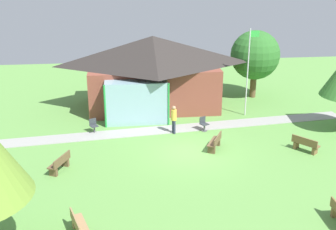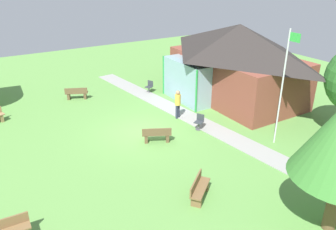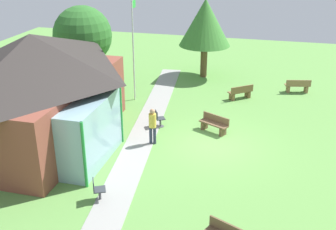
# 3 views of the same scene
# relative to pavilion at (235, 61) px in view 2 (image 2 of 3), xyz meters

# --- Properties ---
(ground_plane) EXTENTS (44.00, 44.00, 0.00)m
(ground_plane) POSITION_rel_pavilion_xyz_m (1.41, -7.80, -2.61)
(ground_plane) COLOR #609947
(pavilion) EXTENTS (9.72, 6.88, 4.99)m
(pavilion) POSITION_rel_pavilion_xyz_m (0.00, 0.00, 0.00)
(pavilion) COLOR brown
(pavilion) RESTS_ON ground_plane
(footpath) EXTENTS (21.75, 3.77, 0.03)m
(footpath) POSITION_rel_pavilion_xyz_m (1.41, -4.35, -2.59)
(footpath) COLOR #999993
(footpath) RESTS_ON ground_plane
(flagpole) EXTENTS (0.64, 0.08, 5.79)m
(flagpole) POSITION_rel_pavilion_xyz_m (6.06, -2.43, 0.58)
(flagpole) COLOR silver
(flagpole) RESTS_ON ground_plane
(bench_mid_right) EXTENTS (1.28, 1.45, 0.84)m
(bench_mid_right) POSITION_rel_pavilion_xyz_m (7.65, -8.41, -2.21)
(bench_mid_right) COLOR brown
(bench_mid_right) RESTS_ON ground_plane
(bench_mid_left) EXTENTS (1.01, 1.55, 0.84)m
(bench_mid_left) POSITION_rel_pavilion_xyz_m (-5.34, -9.24, -2.21)
(bench_mid_left) COLOR brown
(bench_mid_left) RESTS_ON ground_plane
(bench_rear_near_path) EXTENTS (1.07, 1.54, 0.84)m
(bench_rear_near_path) POSITION_rel_pavilion_xyz_m (2.84, -7.59, -2.21)
(bench_rear_near_path) COLOR brown
(bench_rear_near_path) RESTS_ON ground_plane
(patio_chair_west) EXTENTS (0.59, 0.59, 0.86)m
(patio_chair_west) POSITION_rel_pavilion_xyz_m (-3.91, -4.38, -2.19)
(patio_chair_west) COLOR #33383D
(patio_chair_west) RESTS_ON ground_plane
(patio_chair_lawn_spare) EXTENTS (0.60, 0.60, 0.86)m
(patio_chair_lawn_spare) POSITION_rel_pavilion_xyz_m (2.74, -4.82, -2.19)
(patio_chair_lawn_spare) COLOR #33383D
(patio_chair_lawn_spare) RESTS_ON ground_plane
(visitor_on_path) EXTENTS (0.34, 0.34, 1.74)m
(visitor_on_path) POSITION_rel_pavilion_xyz_m (0.87, -5.04, -1.59)
(visitor_on_path) COLOR #2D3347
(visitor_on_path) RESTS_ON ground_plane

